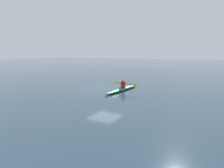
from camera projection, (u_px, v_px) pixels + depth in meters
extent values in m
plane|color=#283D4C|center=(105.00, 89.00, 16.49)|extent=(160.00, 160.00, 0.00)
ellipsoid|color=#19723F|center=(122.00, 89.00, 15.86)|extent=(0.99, 5.00, 0.25)
torus|color=black|center=(123.00, 88.00, 15.87)|extent=(0.58, 0.58, 0.04)
cylinder|color=black|center=(131.00, 85.00, 17.07)|extent=(0.18, 0.18, 0.02)
cylinder|color=red|center=(123.00, 84.00, 15.87)|extent=(0.35, 0.35, 0.52)
sphere|color=tan|center=(123.00, 80.00, 15.81)|extent=(0.21, 0.21, 0.21)
cylinder|color=black|center=(124.00, 83.00, 16.03)|extent=(1.99, 0.19, 0.03)
ellipsoid|color=gold|center=(114.00, 82.00, 16.57)|extent=(0.40, 0.07, 0.17)
ellipsoid|color=gold|center=(135.00, 84.00, 15.49)|extent=(0.40, 0.07, 0.17)
cylinder|color=tan|center=(121.00, 83.00, 16.08)|extent=(0.28, 0.21, 0.34)
cylinder|color=tan|center=(126.00, 84.00, 15.78)|extent=(0.27, 0.23, 0.34)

